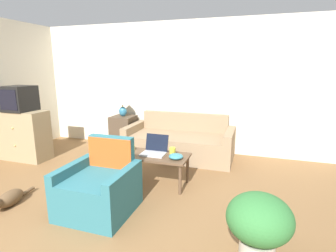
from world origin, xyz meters
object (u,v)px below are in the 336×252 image
at_px(couch, 180,143).
at_px(cup_navy, 132,148).
at_px(television, 19,98).
at_px(laptop, 155,150).
at_px(cup_yellow, 172,151).
at_px(coffee_table, 154,158).
at_px(cat_black, 9,199).
at_px(armchair, 101,189).
at_px(table_lamp, 123,102).
at_px(potted_plant, 259,223).
at_px(snack_bowl, 176,156).

bearing_deg(couch, cup_navy, -109.18).
xyz_separation_m(television, laptop, (2.69, -0.19, -0.64)).
height_order(couch, cup_yellow, couch).
bearing_deg(television, coffee_table, -5.44).
height_order(cup_navy, cat_black, cup_navy).
relative_size(armchair, cup_navy, 8.73).
height_order(table_lamp, cup_yellow, table_lamp).
distance_m(table_lamp, cup_navy, 1.71).
bearing_deg(cat_black, television, -144.96).
relative_size(table_lamp, cat_black, 0.67).
bearing_deg(laptop, coffee_table, -85.20).
distance_m(laptop, cup_navy, 0.39).
distance_m(table_lamp, coffee_table, 2.03).
height_order(laptop, cat_black, laptop).
distance_m(coffee_table, laptop, 0.13).
xyz_separation_m(couch, armchair, (-0.37, -2.21, 0.01)).
bearing_deg(coffee_table, table_lamp, 130.60).
bearing_deg(cup_navy, coffee_table, -13.39).
distance_m(armchair, cup_navy, 1.00).
relative_size(television, cat_black, 0.70).
relative_size(cup_navy, potted_plant, 0.15).
xyz_separation_m(table_lamp, snack_bowl, (1.62, -1.54, -0.51)).
bearing_deg(cup_yellow, cat_black, -144.00).
distance_m(couch, cup_yellow, 1.28).
bearing_deg(table_lamp, cup_yellow, -42.18).
bearing_deg(potted_plant, cup_yellow, 131.72).
bearing_deg(cup_navy, snack_bowl, -11.99).
xyz_separation_m(couch, laptop, (-0.04, -1.26, 0.25)).
height_order(couch, snack_bowl, couch).
relative_size(coffee_table, potted_plant, 1.56).
bearing_deg(coffee_table, couch, 88.66).
xyz_separation_m(cup_navy, snack_bowl, (0.76, -0.16, -0.00)).
height_order(couch, armchair, armchair).
distance_m(couch, table_lamp, 1.50).
relative_size(couch, table_lamp, 4.41).
distance_m(cup_yellow, snack_bowl, 0.19).
bearing_deg(television, potted_plant, -19.88).
relative_size(laptop, cup_yellow, 3.19).
distance_m(armchair, cat_black, 1.19).
xyz_separation_m(coffee_table, cup_navy, (-0.40, 0.09, 0.09)).
bearing_deg(cup_navy, cat_black, -130.56).
height_order(coffee_table, cat_black, coffee_table).
bearing_deg(couch, snack_bowl, -76.69).
distance_m(potted_plant, cat_black, 2.95).
bearing_deg(couch, cat_black, -121.22).
xyz_separation_m(television, snack_bowl, (3.06, -0.32, -0.66)).
relative_size(coffee_table, snack_bowl, 5.11).
distance_m(couch, snack_bowl, 1.45).
distance_m(television, cup_navy, 2.40).
xyz_separation_m(television, cat_black, (1.21, -1.43, -1.05)).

